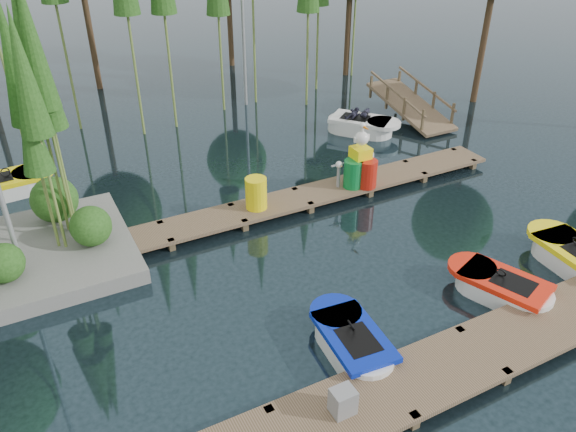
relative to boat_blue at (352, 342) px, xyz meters
name	(u,v)px	position (x,y,z in m)	size (l,w,h in m)	color
ground_plane	(279,269)	(-0.04, 3.12, -0.23)	(90.00, 90.00, 0.00)	#1D2E36
near_dock	(392,391)	(-0.04, -1.38, 0.00)	(18.00, 1.50, 0.50)	brown
far_dock	(271,206)	(0.96, 5.62, 0.00)	(15.00, 1.20, 0.50)	brown
ramp	(410,105)	(8.96, 9.62, 0.36)	(1.50, 3.94, 1.49)	brown
boat_blue	(352,342)	(0.00, 0.00, 0.00)	(1.27, 2.46, 0.80)	white
boat_red	(501,288)	(3.91, -0.10, 0.00)	(1.87, 2.65, 0.81)	white
boat_yellow_near	(575,258)	(6.34, -0.10, 0.02)	(1.40, 2.72, 0.88)	white
boat_yellow_far	(5,186)	(-5.56, 10.28, 0.05)	(2.78, 1.45, 1.34)	white
boat_white_far	(361,125)	(6.51, 9.35, 0.06)	(2.66, 2.90, 1.29)	white
utility_cabinet	(343,401)	(-1.10, -1.38, 0.32)	(0.40, 0.34, 0.49)	gray
yellow_barrel	(256,193)	(0.52, 5.62, 0.51)	(0.60, 0.60, 0.89)	#FFE80D
drum_cluster	(361,167)	(3.86, 5.47, 0.64)	(1.12, 1.03, 1.93)	#0C742F
seagull_post	(339,170)	(3.17, 5.62, 0.62)	(0.51, 0.28, 0.82)	gray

